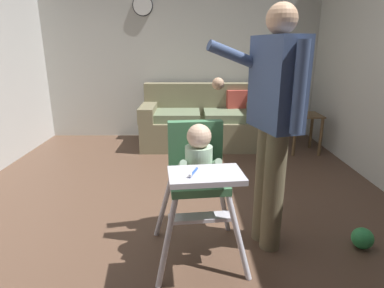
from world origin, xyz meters
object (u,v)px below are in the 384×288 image
toy_ball (362,238)px  side_table (304,124)px  adult_standing (273,119)px  couch (202,122)px  sippy_cup (303,110)px  high_chair (198,167)px  wall_clock (143,5)px

toy_ball → side_table: size_ratio=0.29×
adult_standing → side_table: 2.39m
couch → sippy_cup: bearing=74.4°
high_chair → toy_ball: (1.17, 0.07, -0.57)m
adult_standing → toy_ball: size_ratio=10.83×
adult_standing → sippy_cup: size_ratio=16.24×
toy_ball → couch: bearing=112.2°
wall_clock → toy_ball: bearing=-57.9°
high_chair → wall_clock: (-0.73, 3.10, 1.30)m
high_chair → adult_standing: adult_standing is taller
sippy_cup → adult_standing: bearing=-114.1°
couch → side_table: couch is taller
side_table → sippy_cup: size_ratio=5.20×
couch → side_table: bearing=74.8°
couch → adult_standing: bearing=8.4°
adult_standing → sippy_cup: adult_standing is taller
adult_standing → wall_clock: wall_clock is taller
couch → side_table: 1.40m
couch → adult_standing: 2.58m
adult_standing → toy_ball: (0.68, -0.07, -0.84)m
high_chair → side_table: size_ratio=1.80×
high_chair → toy_ball: size_ratio=6.23×
high_chair → adult_standing: size_ratio=0.57×
adult_standing → side_table: (0.98, 2.11, -0.54)m
adult_standing → side_table: adult_standing is taller
side_table → wall_clock: size_ratio=1.77×
high_chair → sippy_cup: (1.44, 2.26, -0.07)m
couch → sippy_cup: (1.31, -0.37, 0.24)m
wall_clock → sippy_cup: bearing=-21.2°
toy_ball → side_table: 2.23m
high_chair → adult_standing: 0.58m
high_chair → couch: bearing=170.8°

